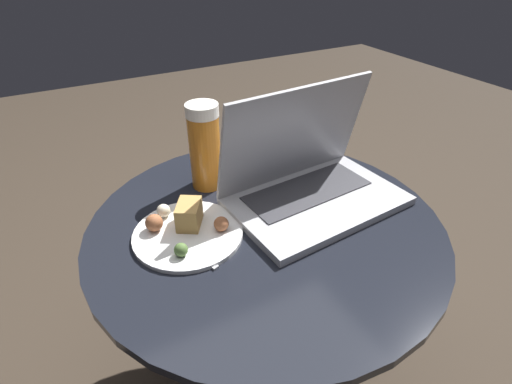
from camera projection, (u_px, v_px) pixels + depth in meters
ground_plane at (263, 379)px, 1.15m from camera, size 6.00×6.00×0.00m
table at (265, 272)px, 0.92m from camera, size 0.74×0.74×0.57m
laptop at (309, 179)px, 0.89m from camera, size 0.39×0.27×0.25m
beer_glass at (205, 147)px, 0.91m from camera, size 0.07×0.07×0.20m
snack_plate at (186, 228)px, 0.80m from camera, size 0.22×0.22×0.06m
fork at (184, 245)px, 0.78m from camera, size 0.07×0.16×0.00m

